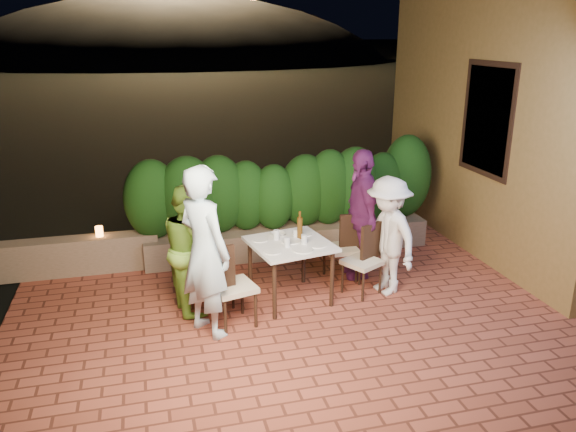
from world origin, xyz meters
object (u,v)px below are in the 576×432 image
object	(u,v)px
chair_left_back	(215,272)
parapet_lamp	(99,231)
dining_table	(290,271)
chair_right_back	(341,247)
diner_white	(387,236)
bowl	(278,234)
diner_purple	(361,214)
diner_green	(190,248)
beer_bottle	(300,225)
diner_blue	(205,252)
chair_right_front	(362,260)
chair_left_front	(233,285)

from	to	relation	value
chair_left_back	parapet_lamp	xyz separation A→B (m)	(-1.37, 1.43, 0.14)
dining_table	chair_right_back	world-z (taller)	chair_right_back
diner_white	chair_left_back	bearing A→B (deg)	-108.76
parapet_lamp	chair_left_back	bearing A→B (deg)	-46.15
chair_left_back	parapet_lamp	world-z (taller)	chair_left_back
parapet_lamp	diner_white	bearing A→B (deg)	-24.44
dining_table	bowl	distance (m)	0.48
diner_purple	diner_green	bearing A→B (deg)	-73.53
beer_bottle	diner_blue	size ratio (longest dim) A/B	0.18
chair_left_back	chair_right_front	xyz separation A→B (m)	(1.82, -0.13, 0.01)
beer_bottle	diner_green	bearing A→B (deg)	-179.28
chair_left_front	diner_green	world-z (taller)	diner_green
bowl	chair_left_back	world-z (taller)	chair_left_back
diner_blue	diner_green	size ratio (longest dim) A/B	1.24
chair_left_front	chair_left_back	xyz separation A→B (m)	(-0.14, 0.51, -0.05)
bowl	parapet_lamp	distance (m)	2.53
beer_bottle	diner_blue	distance (m)	1.36
diner_blue	diner_purple	xyz separation A→B (m)	(2.16, 1.01, -0.07)
parapet_lamp	dining_table	bearing A→B (deg)	-33.42
diner_green	diner_white	bearing A→B (deg)	-103.67
bowl	parapet_lamp	bearing A→B (deg)	150.62
bowl	diner_green	distance (m)	1.11
chair_right_back	diner_purple	world-z (taller)	diner_purple
chair_left_front	chair_left_back	bearing A→B (deg)	91.15
chair_left_back	diner_purple	xyz separation A→B (m)	(2.00, 0.42, 0.43)
chair_right_front	diner_green	world-z (taller)	diner_green
diner_purple	beer_bottle	bearing A→B (deg)	-61.29
chair_left_back	chair_right_back	world-z (taller)	chair_right_back
dining_table	chair_right_front	bearing A→B (deg)	-3.23
diner_white	bowl	bearing A→B (deg)	-119.63
bowl	chair_right_front	size ratio (longest dim) A/B	0.19
beer_bottle	chair_left_front	distance (m)	1.15
bowl	diner_purple	size ratio (longest dim) A/B	0.10
chair_right_front	parapet_lamp	bearing A→B (deg)	-54.45
beer_bottle	parapet_lamp	bearing A→B (deg)	149.93
chair_left_back	chair_right_front	world-z (taller)	chair_right_front
chair_left_back	bowl	bearing A→B (deg)	3.57
chair_left_front	diner_blue	size ratio (longest dim) A/B	0.51
bowl	diner_green	bearing A→B (deg)	-170.43
chair_left_front	chair_right_back	xyz separation A→B (m)	(1.57, 0.87, -0.03)
chair_left_back	diner_white	distance (m)	2.15
chair_left_front	dining_table	bearing A→B (deg)	15.57
beer_bottle	diner_green	distance (m)	1.33
dining_table	chair_right_front	xyz separation A→B (m)	(0.91, -0.05, 0.07)
chair_left_back	diner_blue	distance (m)	0.80
chair_right_front	diner_blue	bearing A→B (deg)	-15.23
bowl	chair_left_back	bearing A→B (deg)	-166.81
dining_table	chair_left_front	distance (m)	0.89
diner_green	diner_blue	bearing A→B (deg)	-179.30
dining_table	bowl	xyz separation A→B (m)	(-0.08, 0.27, 0.40)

